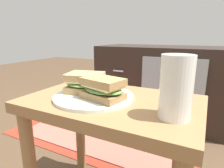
% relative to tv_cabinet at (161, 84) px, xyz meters
% --- Properties ---
extents(side_table, '(0.56, 0.36, 0.46)m').
position_rel_tv_cabinet_xyz_m(side_table, '(0.05, -0.95, 0.08)').
color(side_table, olive).
rests_on(side_table, ground).
extents(tv_cabinet, '(0.96, 0.46, 0.58)m').
position_rel_tv_cabinet_xyz_m(tv_cabinet, '(0.00, 0.00, 0.00)').
color(tv_cabinet, black).
rests_on(tv_cabinet, ground).
extents(area_rug, '(1.24, 0.64, 0.01)m').
position_rel_tv_cabinet_xyz_m(area_rug, '(-0.28, -0.44, -0.29)').
color(area_rug, maroon).
rests_on(area_rug, ground).
extents(plate, '(0.26, 0.26, 0.01)m').
position_rel_tv_cabinet_xyz_m(plate, '(-0.00, -0.97, 0.17)').
color(plate, silver).
rests_on(plate, side_table).
extents(sandwich_front, '(0.15, 0.13, 0.07)m').
position_rel_tv_cabinet_xyz_m(sandwich_front, '(-0.05, -0.95, 0.21)').
color(sandwich_front, tan).
rests_on(sandwich_front, plate).
extents(sandwich_back, '(0.15, 0.12, 0.07)m').
position_rel_tv_cabinet_xyz_m(sandwich_back, '(0.04, -0.99, 0.21)').
color(sandwich_back, '#9E7A4C').
rests_on(sandwich_back, plate).
extents(beer_glass, '(0.08, 0.08, 0.16)m').
position_rel_tv_cabinet_xyz_m(beer_glass, '(0.26, -1.01, 0.25)').
color(beer_glass, silver).
rests_on(beer_glass, side_table).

